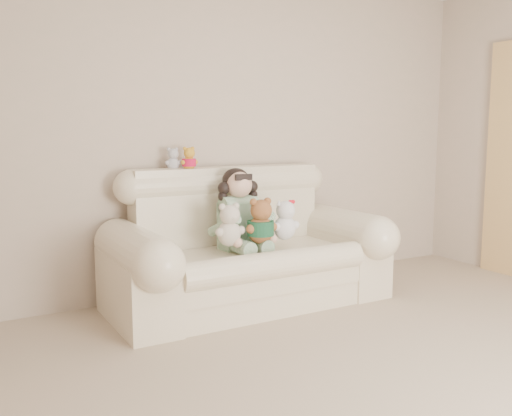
{
  "coord_description": "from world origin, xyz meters",
  "views": [
    {
      "loc": [
        -2.29,
        -1.6,
        1.31
      ],
      "look_at": [
        -0.27,
        1.9,
        0.75
      ],
      "focal_mm": 39.19,
      "sensor_mm": 36.0,
      "label": 1
    }
  ],
  "objects": [
    {
      "name": "grey_mini_plush",
      "position": [
        -0.72,
        2.38,
        1.11
      ],
      "size": [
        0.16,
        0.15,
        0.21
      ],
      "primitive_type": null,
      "rotation": [
        0.0,
        0.0,
        0.42
      ],
      "color": "#B4B3BA",
      "rests_on": "sofa"
    },
    {
      "name": "yellow_mini_bear",
      "position": [
        -0.61,
        2.34,
        1.12
      ],
      "size": [
        0.16,
        0.14,
        0.21
      ],
      "primitive_type": null,
      "rotation": [
        0.0,
        0.0,
        0.34
      ],
      "color": "gold",
      "rests_on": "sofa"
    },
    {
      "name": "sofa",
      "position": [
        -0.27,
        2.0,
        0.52
      ],
      "size": [
        2.1,
        0.95,
        1.03
      ],
      "primitive_type": null,
      "color": "beige",
      "rests_on": "floor"
    },
    {
      "name": "brown_teddy",
      "position": [
        -0.27,
        1.83,
        0.69
      ],
      "size": [
        0.29,
        0.24,
        0.39
      ],
      "primitive_type": null,
      "rotation": [
        0.0,
        0.0,
        -0.23
      ],
      "color": "brown",
      "rests_on": "sofa"
    },
    {
      "name": "seated_child",
      "position": [
        -0.32,
        2.08,
        0.73
      ],
      "size": [
        0.42,
        0.49,
        0.62
      ],
      "primitive_type": null,
      "rotation": [
        0.0,
        0.0,
        0.1
      ],
      "color": "#2D7237",
      "rests_on": "sofa"
    },
    {
      "name": "cream_teddy",
      "position": [
        -0.51,
        1.87,
        0.68
      ],
      "size": [
        0.27,
        0.23,
        0.36
      ],
      "primitive_type": null,
      "rotation": [
        0.0,
        0.0,
        0.24
      ],
      "color": "beige",
      "rests_on": "sofa"
    },
    {
      "name": "white_cat",
      "position": [
        -0.04,
        1.86,
        0.68
      ],
      "size": [
        0.25,
        0.2,
        0.36
      ],
      "primitive_type": null,
      "rotation": [
        0.0,
        0.0,
        0.12
      ],
      "color": "silver",
      "rests_on": "sofa"
    },
    {
      "name": "wall_back",
      "position": [
        0.0,
        2.5,
        1.3
      ],
      "size": [
        4.5,
        0.0,
        4.5
      ],
      "primitive_type": "plane",
      "rotation": [
        1.57,
        0.0,
        0.0
      ],
      "color": "#B4A48F",
      "rests_on": "ground"
    },
    {
      "name": "floor",
      "position": [
        0.0,
        0.0,
        0.0
      ],
      "size": [
        5.0,
        5.0,
        0.0
      ],
      "primitive_type": "plane",
      "color": "gray",
      "rests_on": "ground"
    }
  ]
}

